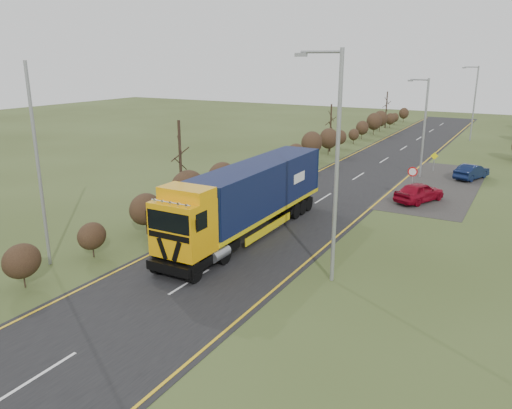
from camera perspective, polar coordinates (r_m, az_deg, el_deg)
The scene contains 14 objects.
ground at distance 25.96m, azimuth -2.29°, elevation -5.56°, with size 160.00×160.00×0.00m, color #39441D.
road at distance 34.40m, azimuth 6.44°, elevation -0.08°, with size 8.00×120.00×0.02m, color black.
layby at distance 42.08m, azimuth 20.06°, elevation 2.06°, with size 6.00×18.00×0.02m, color #2D2B28.
lane_markings at distance 34.12m, azimuth 6.24°, elevation -0.18°, with size 7.52×116.00×0.01m.
hedgerow at distance 34.91m, azimuth -3.95°, elevation 2.96°, with size 2.24×102.04×6.05m.
lorry at distance 27.81m, azimuth -0.84°, elevation 1.00°, with size 2.85×14.66×4.08m.
car_red_hatchback at distance 36.65m, azimuth 18.15°, elevation 1.34°, with size 1.66×4.12×1.40m, color maroon.
car_blue_sedan at distance 45.24m, azimuth 23.42°, elevation 3.45°, with size 1.33×3.81×1.26m, color black.
streetlight_near at distance 21.51m, azimuth 8.91°, elevation 5.23°, with size 2.14×0.20×10.11m.
streetlight_mid at distance 43.94m, azimuth 18.59°, elevation 8.71°, with size 1.74×0.18×8.16m.
streetlight_far at distance 66.32m, azimuth 23.62°, elevation 10.86°, with size 1.89×0.18×8.85m.
left_pole at distance 25.26m, azimuth -23.62°, elevation 3.84°, with size 0.16×0.16×9.61m, color gray.
speed_sign at distance 36.51m, azimuth 17.42°, elevation 3.01°, with size 0.68×0.10×2.45m.
warning_board at distance 47.21m, azimuth 19.68°, elevation 4.82°, with size 0.65×0.11×1.70m.
Camera 1 is at (12.68, -20.48, 9.69)m, focal length 35.00 mm.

